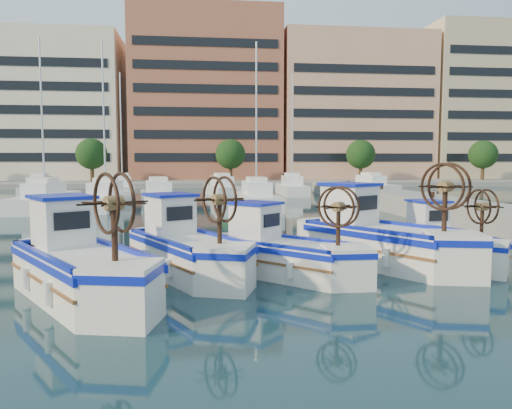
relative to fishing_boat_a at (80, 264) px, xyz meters
The scene contains 9 objects.
ground 3.67m from the fishing_boat_a, 20.03° to the left, with size 300.00×300.00×0.00m, color #193B43.
quay 18.78m from the fishing_boat_a, 29.42° to the left, with size 3.00×60.00×1.20m, color gray.
waterfront 68.22m from the fishing_boat_a, 79.24° to the left, with size 180.00×40.00×25.60m.
yacht_marina 29.27m from the fishing_boat_a, 90.23° to the left, with size 38.43×23.00×11.50m.
fishing_boat_a is the anchor object (origin of this frame).
fishing_boat_b 3.37m from the fishing_boat_a, 42.75° to the left, with size 3.69×4.82×2.91m.
fishing_boat_c 5.49m from the fishing_boat_a, 18.79° to the left, with size 4.06×4.06×2.63m.
fishing_boat_d 8.97m from the fishing_boat_a, 18.81° to the left, with size 4.43×5.32×3.24m.
fishing_boat_e 11.17m from the fishing_boat_a, 15.68° to the left, with size 2.15×4.08×2.48m.
Camera 1 is at (-0.57, -13.35, 3.28)m, focal length 35.00 mm.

